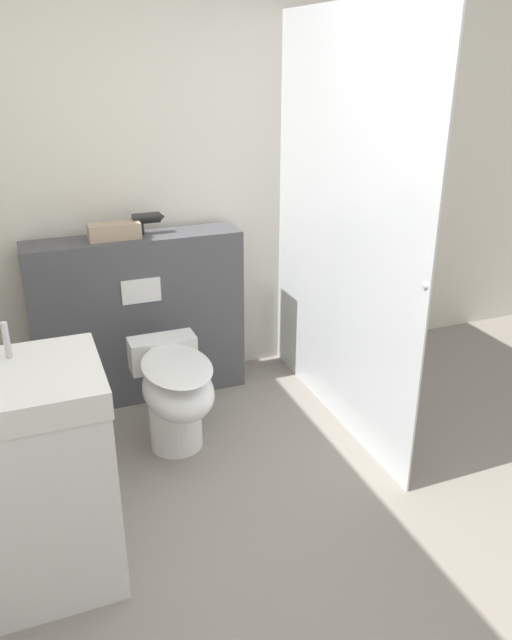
% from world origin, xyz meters
% --- Properties ---
extents(ground_plane, '(12.00, 12.00, 0.00)m').
position_xyz_m(ground_plane, '(0.00, 0.00, 0.00)').
color(ground_plane, gray).
extents(wall_back, '(8.00, 0.06, 2.50)m').
position_xyz_m(wall_back, '(0.00, 1.97, 1.25)').
color(wall_back, silver).
rests_on(wall_back, ground_plane).
extents(partition_panel, '(1.23, 0.27, 1.00)m').
position_xyz_m(partition_panel, '(-0.34, 1.76, 0.50)').
color(partition_panel, '#4C4C51').
rests_on(partition_panel, ground_plane).
extents(shower_glass, '(0.04, 1.59, 2.17)m').
position_xyz_m(shower_glass, '(0.64, 1.14, 1.09)').
color(shower_glass, silver).
rests_on(shower_glass, ground_plane).
extents(toilet, '(0.36, 0.66, 0.54)m').
position_xyz_m(toilet, '(-0.30, 1.11, 0.34)').
color(toilet, white).
rests_on(toilet, ground_plane).
extents(sink_vanity, '(0.62, 0.52, 1.05)m').
position_xyz_m(sink_vanity, '(-1.03, 0.45, 0.46)').
color(sink_vanity, white).
rests_on(sink_vanity, ground_plane).
extents(hair_drier, '(0.18, 0.06, 0.12)m').
position_xyz_m(hair_drier, '(-0.24, 1.79, 1.09)').
color(hair_drier, black).
rests_on(hair_drier, partition_panel).
extents(folded_towel, '(0.28, 0.13, 0.09)m').
position_xyz_m(folded_towel, '(-0.44, 1.75, 1.04)').
color(folded_towel, tan).
rests_on(folded_towel, partition_panel).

